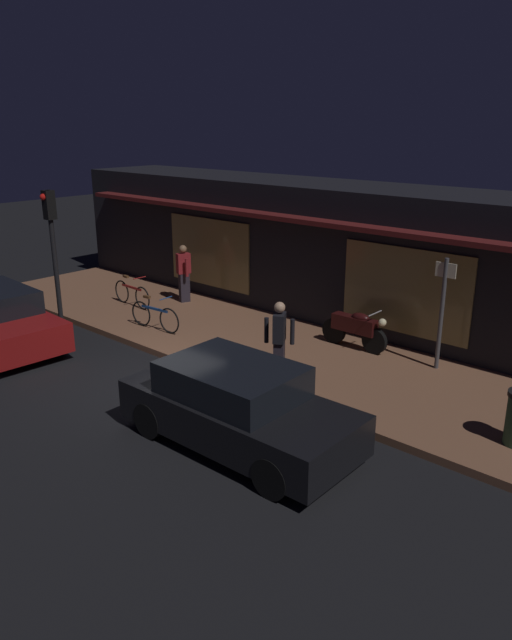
{
  "coord_description": "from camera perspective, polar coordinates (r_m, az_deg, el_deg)",
  "views": [
    {
      "loc": [
        9.53,
        -7.18,
        5.18
      ],
      "look_at": [
        0.97,
        2.4,
        0.95
      ],
      "focal_mm": 33.99,
      "sensor_mm": 36.0,
      "label": 1
    }
  ],
  "objects": [
    {
      "name": "motorcycle",
      "position": [
        14.13,
        9.34,
        -0.74
      ],
      "size": [
        1.7,
        0.55,
        0.97
      ],
      "color": "black",
      "rests_on": "sidewalk_slab"
    },
    {
      "name": "traffic_light_pole",
      "position": [
        15.84,
        -18.64,
        7.45
      ],
      "size": [
        0.24,
        0.33,
        3.6
      ],
      "color": "black",
      "rests_on": "ground_plane"
    },
    {
      "name": "person_bystander",
      "position": [
        12.08,
        2.2,
        -1.89
      ],
      "size": [
        0.57,
        0.44,
        1.67
      ],
      "color": "#28232D",
      "rests_on": "sidewalk_slab"
    },
    {
      "name": "sign_post",
      "position": [
        13.12,
        17.12,
        1.15
      ],
      "size": [
        0.44,
        0.09,
        2.4
      ],
      "color": "#47474C",
      "rests_on": "sidewalk_slab"
    },
    {
      "name": "bicycle_parked",
      "position": [
        15.45,
        -9.51,
        0.37
      ],
      "size": [
        1.66,
        0.42,
        0.91
      ],
      "color": "black",
      "rests_on": "sidewalk_slab"
    },
    {
      "name": "sidewalk_slab",
      "position": [
        14.85,
        -1.24,
        -1.89
      ],
      "size": [
        18.0,
        4.0,
        0.15
      ],
      "primitive_type": "cube",
      "color": "brown",
      "rests_on": "ground_plane"
    },
    {
      "name": "person_photographer",
      "position": [
        17.65,
        -6.82,
        4.49
      ],
      "size": [
        0.6,
        0.43,
        1.67
      ],
      "color": "#28232D",
      "rests_on": "sidewalk_slab"
    },
    {
      "name": "bicycle_extra",
      "position": [
        17.58,
        -11.61,
        2.44
      ],
      "size": [
        1.66,
        0.42,
        0.91
      ],
      "color": "black",
      "rests_on": "sidewalk_slab"
    },
    {
      "name": "storefront_building",
      "position": [
        16.92,
        6.62,
        6.6
      ],
      "size": [
        18.0,
        3.3,
        3.6
      ],
      "color": "black",
      "rests_on": "ground_plane"
    },
    {
      "name": "ground_plane",
      "position": [
        13.01,
        -10.32,
        -5.56
      ],
      "size": [
        60.0,
        60.0,
        0.0
      ],
      "primitive_type": "plane",
      "color": "black"
    },
    {
      "name": "parked_car_across",
      "position": [
        10.09,
        -1.8,
        -8.12
      ],
      "size": [
        4.13,
        1.84,
        1.42
      ],
      "color": "black",
      "rests_on": "ground_plane"
    }
  ]
}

